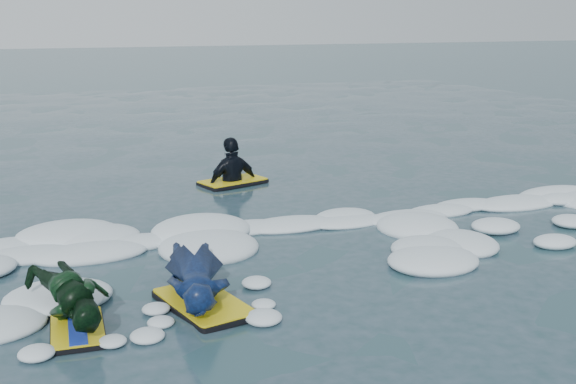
# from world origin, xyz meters

# --- Properties ---
(ground) EXTENTS (120.00, 120.00, 0.00)m
(ground) POSITION_xyz_m (0.00, 0.00, 0.00)
(ground) COLOR #1B3841
(ground) RESTS_ON ground
(foam_band) EXTENTS (12.00, 3.10, 0.30)m
(foam_band) POSITION_xyz_m (0.00, 1.03, 0.00)
(foam_band) COLOR white
(foam_band) RESTS_ON ground
(prone_woman_unit) EXTENTS (0.93, 1.78, 0.44)m
(prone_woman_unit) POSITION_xyz_m (-0.82, -0.36, 0.23)
(prone_woman_unit) COLOR black
(prone_woman_unit) RESTS_ON ground
(prone_child_unit) EXTENTS (0.83, 1.36, 0.50)m
(prone_child_unit) POSITION_xyz_m (-2.02, -0.53, 0.26)
(prone_child_unit) COLOR black
(prone_child_unit) RESTS_ON ground
(waiting_rider_unit) EXTENTS (1.23, 0.91, 1.65)m
(waiting_rider_unit) POSITION_xyz_m (0.98, 4.37, -0.02)
(waiting_rider_unit) COLOR black
(waiting_rider_unit) RESTS_ON ground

